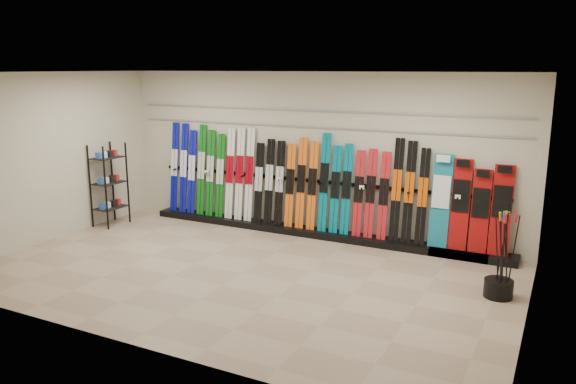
% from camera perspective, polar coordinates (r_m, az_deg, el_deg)
% --- Properties ---
extents(floor, '(8.00, 8.00, 0.00)m').
position_cam_1_polar(floor, '(8.68, -4.68, -8.21)').
color(floor, gray).
rests_on(floor, ground).
extents(back_wall, '(8.00, 0.00, 8.00)m').
position_cam_1_polar(back_wall, '(10.45, 2.34, 3.89)').
color(back_wall, beige).
rests_on(back_wall, floor).
extents(left_wall, '(0.00, 5.00, 5.00)m').
position_cam_1_polar(left_wall, '(10.89, -23.14, 3.24)').
color(left_wall, beige).
rests_on(left_wall, floor).
extents(right_wall, '(0.00, 5.00, 5.00)m').
position_cam_1_polar(right_wall, '(7.09, 23.90, -1.36)').
color(right_wall, beige).
rests_on(right_wall, floor).
extents(ceiling, '(8.00, 8.00, 0.00)m').
position_cam_1_polar(ceiling, '(8.12, -5.06, 12.00)').
color(ceiling, silver).
rests_on(ceiling, back_wall).
extents(ski_rack_base, '(8.00, 0.40, 0.12)m').
position_cam_1_polar(ski_rack_base, '(10.48, 2.89, -4.17)').
color(ski_rack_base, black).
rests_on(ski_rack_base, floor).
extents(skis, '(5.38, 0.24, 1.84)m').
position_cam_1_polar(skis, '(10.61, -0.51, 1.10)').
color(skis, '#0A109B').
rests_on(skis, ski_rack_base).
extents(snowboards, '(1.28, 0.24, 1.56)m').
position_cam_1_polar(snowboards, '(9.62, 17.94, -1.40)').
color(snowboards, '#14728C').
rests_on(snowboards, ski_rack_base).
extents(accessory_rack, '(0.40, 0.60, 1.62)m').
position_cam_1_polar(accessory_rack, '(11.59, -17.71, 0.71)').
color(accessory_rack, black).
rests_on(accessory_rack, floor).
extents(pole_bin, '(0.39, 0.39, 0.25)m').
position_cam_1_polar(pole_bin, '(8.28, 20.59, -9.15)').
color(pole_bin, black).
rests_on(pole_bin, floor).
extents(ski_poles, '(0.32, 0.29, 1.18)m').
position_cam_1_polar(ski_poles, '(8.11, 21.03, -5.99)').
color(ski_poles, black).
rests_on(ski_poles, pole_bin).
extents(slatwall_rail_0, '(7.60, 0.02, 0.03)m').
position_cam_1_polar(slatwall_rail_0, '(10.37, 2.32, 6.61)').
color(slatwall_rail_0, gray).
rests_on(slatwall_rail_0, back_wall).
extents(slatwall_rail_1, '(7.60, 0.02, 0.03)m').
position_cam_1_polar(slatwall_rail_1, '(10.34, 2.34, 8.26)').
color(slatwall_rail_1, gray).
rests_on(slatwall_rail_1, back_wall).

